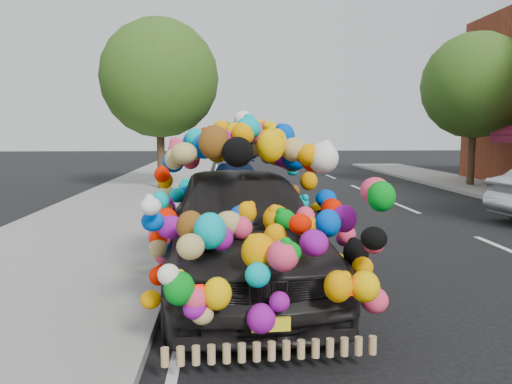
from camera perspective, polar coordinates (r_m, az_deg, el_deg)
ground at (r=9.06m, az=6.22°, el=-6.78°), size 100.00×100.00×0.00m
sidewalk at (r=9.34m, az=-20.95°, el=-6.42°), size 4.00×60.00×0.12m
kerb at (r=8.95m, az=-8.87°, el=-6.56°), size 0.15×60.00×0.13m
lane_markings at (r=10.30m, az=26.46°, el=-5.77°), size 6.00×50.00×0.01m
tree_near_sidewalk at (r=18.41m, az=-11.00°, el=12.61°), size 4.20×4.20×6.13m
tree_far_b at (r=21.04m, az=23.74°, el=11.07°), size 4.00×4.00×5.90m
plush_art_car at (r=6.69m, az=-1.72°, el=-0.99°), size 2.71×5.33×2.35m
navy_sedan at (r=16.08m, az=-2.42°, el=1.36°), size 1.79×4.17×1.20m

